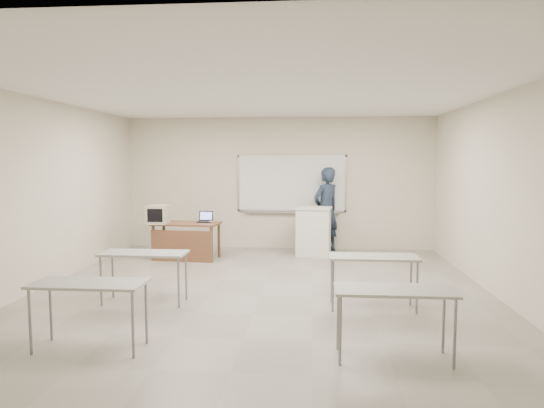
# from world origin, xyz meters

# --- Properties ---
(floor) EXTENTS (7.00, 8.00, 0.01)m
(floor) POSITION_xyz_m (0.00, 0.00, -0.01)
(floor) COLOR gray
(floor) RESTS_ON ground
(whiteboard) EXTENTS (2.48, 0.10, 1.31)m
(whiteboard) POSITION_xyz_m (0.30, 3.97, 1.48)
(whiteboard) COLOR white
(whiteboard) RESTS_ON floor
(student_desks) EXTENTS (4.40, 2.20, 0.73)m
(student_desks) POSITION_xyz_m (-0.00, -1.35, 0.67)
(student_desks) COLOR gray
(student_desks) RESTS_ON floor
(instructor_desk) EXTENTS (1.33, 0.67, 0.75)m
(instructor_desk) POSITION_xyz_m (-1.80, 2.49, 0.53)
(instructor_desk) COLOR brown
(instructor_desk) RESTS_ON floor
(podium) EXTENTS (0.74, 0.54, 1.03)m
(podium) POSITION_xyz_m (0.80, 3.20, 0.52)
(podium) COLOR white
(podium) RESTS_ON floor
(crt_monitor) EXTENTS (0.41, 0.45, 0.38)m
(crt_monitor) POSITION_xyz_m (-2.35, 2.48, 0.93)
(crt_monitor) COLOR #B3A990
(crt_monitor) RESTS_ON instructor_desk
(laptop) EXTENTS (0.29, 0.27, 0.22)m
(laptop) POSITION_xyz_m (-1.44, 2.75, 0.80)
(laptop) COLOR black
(laptop) RESTS_ON instructor_desk
(mouse) EXTENTS (0.11, 0.09, 0.04)m
(mouse) POSITION_xyz_m (-1.30, 2.65, 0.77)
(mouse) COLOR gray
(mouse) RESTS_ON instructor_desk
(keyboard) EXTENTS (0.41, 0.15, 0.02)m
(keyboard) POSITION_xyz_m (0.65, 3.28, 1.04)
(keyboard) COLOR #B3A990
(keyboard) RESTS_ON podium
(presenter) EXTENTS (0.81, 0.79, 1.87)m
(presenter) POSITION_xyz_m (1.08, 3.67, 0.94)
(presenter) COLOR black
(presenter) RESTS_ON floor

